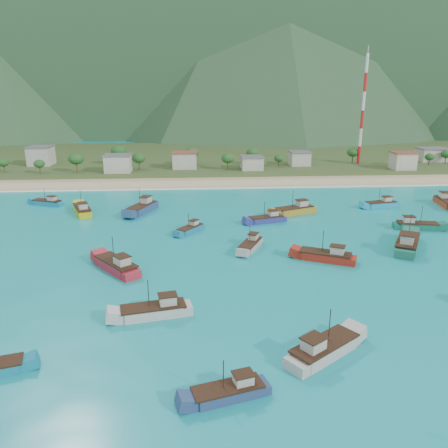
{
  "coord_description": "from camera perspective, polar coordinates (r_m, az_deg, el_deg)",
  "views": [
    {
      "loc": [
        -1.79,
        -74.98,
        31.29
      ],
      "look_at": [
        4.62,
        18.0,
        3.0
      ],
      "focal_mm": 35.0,
      "sensor_mm": 36.0,
      "label": 1
    }
  ],
  "objects": [
    {
      "name": "mountains",
      "position": [
        485.0,
        -6.5,
        25.75
      ],
      "size": [
        1520.0,
        440.0,
        260.0
      ],
      "color": "slate",
      "rests_on": "ground"
    },
    {
      "name": "beach",
      "position": [
        157.14,
        -3.23,
        5.37
      ],
      "size": [
        400.0,
        18.0,
        1.2
      ],
      "primitive_type": "cube",
      "color": "beige",
      "rests_on": "ground"
    },
    {
      "name": "vegetation",
      "position": [
        180.29,
        -6.96,
        8.43
      ],
      "size": [
        273.83,
        26.45,
        8.75
      ],
      "color": "#235623",
      "rests_on": "ground"
    },
    {
      "name": "boat_22",
      "position": [
        109.72,
        5.62,
        0.58
      ],
      "size": [
        10.04,
        5.5,
        5.69
      ],
      "rotation": [
        0.0,
        0.0,
        1.86
      ],
      "color": "navy",
      "rests_on": "ground"
    },
    {
      "name": "boat_13",
      "position": [
        140.16,
        27.03,
        2.48
      ],
      "size": [
        5.36,
        12.18,
        6.95
      ],
      "rotation": [
        0.0,
        0.0,
        2.98
      ],
      "color": "#A4371B",
      "rests_on": "ground"
    },
    {
      "name": "boat_26",
      "position": [
        91.16,
        3.5,
        -2.82
      ],
      "size": [
        6.44,
        9.52,
        5.46
      ],
      "rotation": [
        0.0,
        0.0,
        2.7
      ],
      "color": "#ABA49C",
      "rests_on": "ground"
    },
    {
      "name": "boat_29",
      "position": [
        57.23,
        12.85,
        -15.79
      ],
      "size": [
        10.91,
        9.09,
        6.54
      ],
      "rotation": [
        0.0,
        0.0,
        5.33
      ],
      "color": "#BAAFA8",
      "rests_on": "ground"
    },
    {
      "name": "boat_31",
      "position": [
        113.22,
        23.84,
        -0.26
      ],
      "size": [
        10.7,
        5.03,
        6.09
      ],
      "rotation": [
        0.0,
        0.0,
        4.51
      ],
      "color": "#14644F",
      "rests_on": "ground"
    },
    {
      "name": "boat_21",
      "position": [
        131.36,
        19.81,
        2.39
      ],
      "size": [
        10.32,
        5.05,
        5.86
      ],
      "rotation": [
        0.0,
        0.0,
        1.79
      ],
      "color": "#1899BB",
      "rests_on": "ground"
    },
    {
      "name": "land",
      "position": [
        217.25,
        -3.47,
        8.57
      ],
      "size": [
        400.0,
        110.0,
        2.4
      ],
      "primitive_type": "cube",
      "color": "#385123",
      "rests_on": "ground"
    },
    {
      "name": "boat_10",
      "position": [
        118.07,
        9.26,
        1.74
      ],
      "size": [
        12.26,
        7.89,
        7.0
      ],
      "rotation": [
        0.0,
        0.0,
        1.98
      ],
      "color": "#B18223",
      "rests_on": "ground"
    },
    {
      "name": "boat_23",
      "position": [
        122.83,
        -18.01,
        1.68
      ],
      "size": [
        7.31,
        11.83,
        6.73
      ],
      "rotation": [
        0.0,
        0.0,
        0.38
      ],
      "color": "gold",
      "rests_on": "ground"
    },
    {
      "name": "boat_5",
      "position": [
        97.92,
        22.82,
        -2.5
      ],
      "size": [
        10.06,
        13.26,
        7.76
      ],
      "rotation": [
        0.0,
        0.0,
        5.75
      ],
      "color": "#1E6650",
      "rests_on": "ground"
    },
    {
      "name": "boat_3",
      "position": [
        86.69,
        13.21,
        -4.2
      ],
      "size": [
        11.14,
        7.62,
        6.4
      ],
      "rotation": [
        0.0,
        0.0,
        1.12
      ],
      "color": "#A52316",
      "rests_on": "ground"
    },
    {
      "name": "boat_1",
      "position": [
        65.36,
        -9.0,
        -11.22
      ],
      "size": [
        10.89,
        5.12,
        6.19
      ],
      "rotation": [
        0.0,
        0.0,
        1.77
      ],
      "color": "beige",
      "rests_on": "ground"
    },
    {
      "name": "boat_9",
      "position": [
        49.89,
        0.7,
        -21.18
      ],
      "size": [
        9.01,
        4.77,
        5.11
      ],
      "rotation": [
        0.0,
        0.0,
        1.84
      ],
      "color": "navy",
      "rests_on": "ground"
    },
    {
      "name": "boat_16",
      "position": [
        102.09,
        -4.43,
        -0.72
      ],
      "size": [
        6.89,
        8.11,
        4.89
      ],
      "rotation": [
        0.0,
        0.0,
        2.51
      ],
      "color": "#16749B",
      "rests_on": "ground"
    },
    {
      "name": "boat_24",
      "position": [
        135.73,
        -22.05,
        2.57
      ],
      "size": [
        9.63,
        6.07,
        5.48
      ],
      "rotation": [
        0.0,
        0.0,
        1.18
      ],
      "color": "#117EA3",
      "rests_on": "ground"
    },
    {
      "name": "radio_tower",
      "position": [
        196.27,
        17.68,
        13.96
      ],
      "size": [
        1.2,
        1.2,
        44.55
      ],
      "color": "red",
      "rests_on": "ground"
    },
    {
      "name": "ground",
      "position": [
        81.27,
        -2.39,
        -5.78
      ],
      "size": [
        600.0,
        600.0,
        0.0
      ],
      "primitive_type": "plane",
      "color": "#0C8A8B",
      "rests_on": "ground"
    },
    {
      "name": "boat_12",
      "position": [
        82.13,
        -13.83,
        -5.39
      ],
      "size": [
        9.83,
        11.15,
        6.81
      ],
      "rotation": [
        0.0,
        0.0,
        0.67
      ],
      "color": "#AF2432",
      "rests_on": "ground"
    },
    {
      "name": "boat_27",
      "position": [
        120.52,
        -10.65,
        2.0
      ],
      "size": [
        8.16,
        12.89,
        7.35
      ],
      "rotation": [
        0.0,
        0.0,
        2.75
      ],
      "color": "navy",
      "rests_on": "ground"
    },
    {
      "name": "surf_line",
      "position": [
        147.84,
        -3.17,
        4.64
      ],
      "size": [
        400.0,
        2.5,
        0.08
      ],
      "primitive_type": "cube",
      "color": "white",
      "rests_on": "ground"
    },
    {
      "name": "village",
      "position": [
        180.57,
        -2.45,
        8.4
      ],
      "size": [
        215.11,
        29.78,
        7.41
      ],
      "color": "beige",
      "rests_on": "ground"
    }
  ]
}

